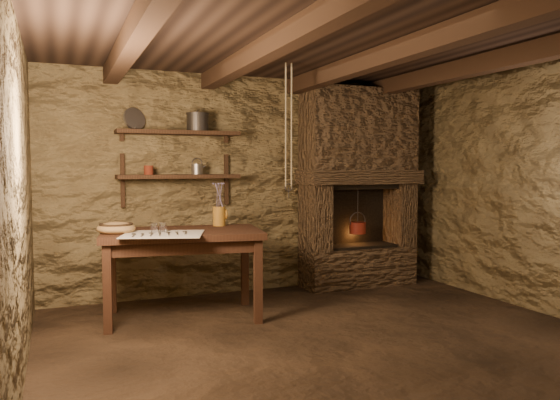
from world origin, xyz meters
name	(u,v)px	position (x,y,z in m)	size (l,w,h in m)	color
floor	(335,342)	(0.00, 0.00, 0.00)	(4.50, 4.50, 0.00)	black
back_wall	(251,184)	(0.00, 2.00, 1.20)	(4.50, 0.04, 2.40)	#4B3C23
front_wall	(548,213)	(0.00, -2.00, 1.20)	(4.50, 0.04, 2.40)	#4B3C23
left_wall	(19,199)	(-2.25, 0.00, 1.20)	(0.04, 4.00, 2.40)	#4B3C23
right_wall	(547,188)	(2.25, 0.00, 1.20)	(0.04, 4.00, 2.40)	#4B3C23
ceiling	(337,37)	(0.00, 0.00, 2.40)	(4.50, 4.00, 0.04)	black
beam_far_left	(138,31)	(-1.50, 0.00, 2.31)	(0.14, 3.95, 0.16)	black
beam_mid_left	(277,44)	(-0.50, 0.00, 2.31)	(0.14, 3.95, 0.16)	black
beam_mid_right	(391,54)	(0.50, 0.00, 2.31)	(0.14, 3.95, 0.16)	black
beam_far_right	(488,63)	(1.50, 0.00, 2.31)	(0.14, 3.95, 0.16)	black
shelf_lower	(179,176)	(-0.85, 1.84, 1.30)	(1.25, 0.30, 0.04)	black
shelf_upper	(178,133)	(-0.85, 1.84, 1.75)	(1.25, 0.30, 0.04)	black
hearth	(358,181)	(1.25, 1.77, 1.23)	(1.43, 0.51, 2.30)	#37281B
work_table	(183,271)	(-0.97, 1.17, 0.44)	(1.54, 1.02, 0.82)	black
linen_cloth	(163,234)	(-1.18, 0.92, 0.82)	(0.67, 0.54, 0.01)	beige
pewter_cutlery_row	(164,233)	(-1.18, 0.90, 0.83)	(0.56, 0.22, 0.01)	gray
drinking_glasses	(163,227)	(-1.16, 1.05, 0.87)	(0.22, 0.06, 0.09)	white
stoneware_jug	(219,207)	(-0.54, 1.41, 1.00)	(0.14, 0.13, 0.44)	#9C671E
wooden_bowl	(116,228)	(-1.55, 1.20, 0.86)	(0.34, 0.34, 0.12)	olive
iron_stockpot	(198,123)	(-0.65, 1.84, 1.86)	(0.23, 0.23, 0.17)	#2C2927
tin_pan	(134,119)	(-1.28, 1.94, 1.89)	(0.23, 0.23, 0.03)	gray
small_kettle	(197,169)	(-0.66, 1.84, 1.38)	(0.16, 0.12, 0.17)	gray
rusty_tin	(149,170)	(-1.16, 1.84, 1.37)	(0.09, 0.09, 0.09)	#601F13
red_pot	(358,227)	(1.22, 1.72, 0.70)	(0.21, 0.20, 0.54)	maroon
hanging_ropes	(289,125)	(0.05, 1.05, 1.80)	(0.08, 0.08, 1.20)	tan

